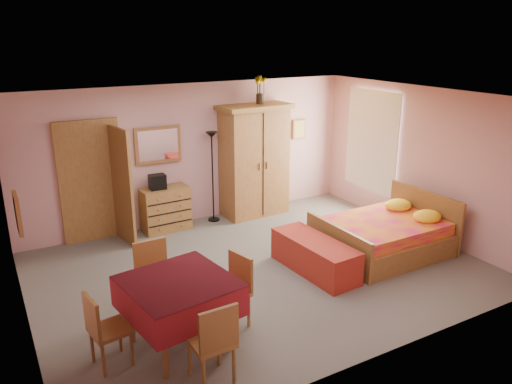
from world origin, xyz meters
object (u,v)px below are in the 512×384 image
wardrobe (254,161)px  bench (315,256)px  chair_south (211,340)px  chair_east (229,293)px  chair_north (157,280)px  floor_lamp (213,177)px  bed (383,226)px  stereo (157,182)px  sunflower_vase (260,90)px  wall_mirror (158,145)px  dining_table (180,313)px  chest_of_drawers (166,209)px  chair_west (110,329)px

wardrobe → bench: bearing=-103.3°
chair_south → chair_east: 1.00m
bench → chair_north: 2.47m
floor_lamp → chair_east: 3.69m
floor_lamp → bed: (1.79, -2.70, -0.41)m
bench → chair_north: bearing=-180.0°
stereo → chair_east: 3.43m
sunflower_vase → bed: sunflower_vase is taller
chair_south → chair_north: bearing=91.3°
floor_lamp → chair_south: (-1.97, -4.19, -0.40)m
floor_lamp → chair_north: (-2.03, -2.70, -0.38)m
wall_mirror → chair_north: 3.27m
wardrobe → bench: size_ratio=1.44×
bench → dining_table: (-2.46, -0.78, 0.17)m
wardrobe → dining_table: bearing=-134.0°
sunflower_vase → chair_north: size_ratio=0.55×
sunflower_vase → bench: (-0.58, -2.67, -2.18)m
chair_south → chair_east: (0.60, 0.79, -0.01)m
chest_of_drawers → wall_mirror: bearing=88.1°
bed → floor_lamp: bearing=123.2°
bench → dining_table: dining_table is taller
chest_of_drawers → chair_north: size_ratio=0.89×
bench → chest_of_drawers: bearing=117.3°
sunflower_vase → dining_table: 5.01m
bench → chair_west: (-3.23, -0.72, 0.18)m
chest_of_drawers → floor_lamp: size_ratio=0.49×
chair_south → chair_west: size_ratio=1.07×
bed → chest_of_drawers: bearing=135.3°
floor_lamp → sunflower_vase: (1.00, -0.04, 1.57)m
stereo → bed: stereo is taller
chair_north → chair_west: size_ratio=1.10×
chair_north → chair_east: (0.67, -0.70, -0.02)m
chair_south → chair_north: (-0.07, 1.49, 0.01)m
chest_of_drawers → floor_lamp: floor_lamp is taller
chair_west → chair_east: 1.44m
floor_lamp → chair_west: (-2.80, -3.42, -0.43)m
chair_south → floor_lamp: bearing=63.6°
chest_of_drawers → bench: size_ratio=0.56×
wardrobe → sunflower_vase: 1.35m
chair_north → chair_west: chair_north is taller
wardrobe → dining_table: size_ratio=1.91×
wardrobe → sunflower_vase: (0.13, 0.01, 1.35)m
dining_table → chair_south: (0.06, -0.71, 0.05)m
floor_lamp → sunflower_vase: bearing=-2.0°
stereo → bed: (2.87, -2.68, -0.48)m
chest_of_drawers → chair_east: 3.41m
stereo → bench: stereo is taller
dining_table → bench: bearing=17.6°
dining_table → sunflower_vase: bearing=48.6°
sunflower_vase → bed: 3.41m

